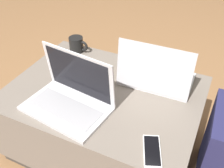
# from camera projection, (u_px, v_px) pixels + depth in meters

# --- Properties ---
(ground_plane) EXTENTS (14.00, 14.00, 0.00)m
(ground_plane) POSITION_uv_depth(u_px,v_px,m) (105.00, 143.00, 1.48)
(ground_plane) COLOR olive
(ottoman) EXTENTS (0.90, 0.67, 0.38)m
(ottoman) POSITION_uv_depth(u_px,v_px,m) (105.00, 119.00, 1.36)
(ottoman) COLOR #3D3832
(ottoman) RESTS_ON ground_plane
(laptop_near) EXTENTS (0.39, 0.28, 0.24)m
(laptop_near) POSITION_uv_depth(u_px,v_px,m) (70.00, 97.00, 1.13)
(laptop_near) COLOR silver
(laptop_near) RESTS_ON ottoman
(laptop_far) EXTENTS (0.35, 0.24, 0.24)m
(laptop_far) POSITION_uv_depth(u_px,v_px,m) (156.00, 75.00, 1.26)
(laptop_far) COLOR silver
(laptop_far) RESTS_ON ottoman
(cell_phone) EXTENTS (0.11, 0.16, 0.01)m
(cell_phone) POSITION_uv_depth(u_px,v_px,m) (152.00, 151.00, 0.96)
(cell_phone) COLOR white
(cell_phone) RESTS_ON ottoman
(coffee_mug) EXTENTS (0.12, 0.08, 0.09)m
(coffee_mug) POSITION_uv_depth(u_px,v_px,m) (77.00, 45.00, 1.51)
(coffee_mug) COLOR black
(coffee_mug) RESTS_ON ottoman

